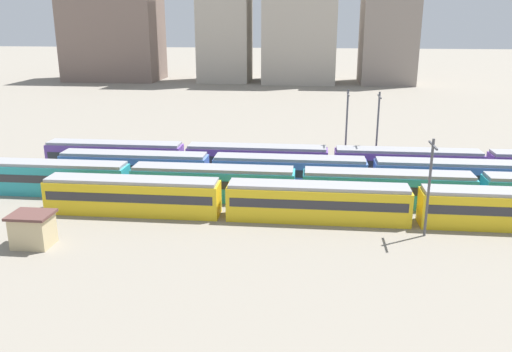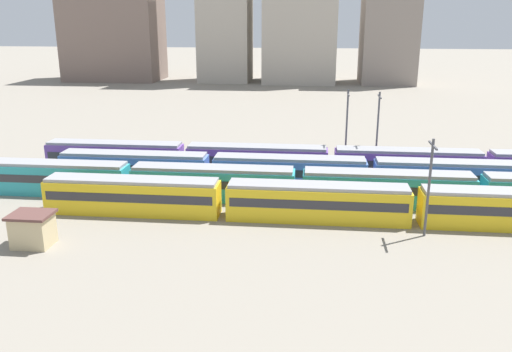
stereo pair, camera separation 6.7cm
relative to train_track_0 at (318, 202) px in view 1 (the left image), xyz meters
The scene contains 12 objects.
ground_plane 20.51m from the train_track_0, 157.54° to the left, with size 600.00×600.00×0.00m, color gray.
train_track_0 is the anchor object (origin of this frame).
train_track_1 17.67m from the train_track_0, 17.12° to the left, with size 112.50×3.06×3.75m.
train_track_2 18.77m from the train_track_0, 33.65° to the left, with size 93.60×3.06×3.75m.
train_track_3 15.70m from the train_track_0, 83.52° to the left, with size 74.70×3.06×3.75m.
catenary_pole_0 10.84m from the train_track_0, 16.58° to the right, with size 0.24×3.20×9.22m.
catenary_pole_1 20.30m from the train_track_0, 67.46° to the left, with size 0.24×3.20×10.44m.
catenary_pole_3 19.25m from the train_track_0, 78.68° to the left, with size 0.24×3.20×10.69m.
signal_hut 26.54m from the train_track_0, 160.45° to the right, with size 3.60×3.00×3.04m.
distant_building_0 134.78m from the train_track_0, 118.63° to the left, with size 29.21×18.54×30.28m, color #7A665B.
distant_building_2 119.52m from the train_track_0, 92.53° to the left, with size 21.78×20.07×43.65m, color #B2A899.
distant_building_3 121.00m from the train_track_0, 79.77° to the left, with size 15.82×18.49×40.01m, color gray.
Camera 1 is at (18.02, -49.76, 19.48)m, focal length 37.09 mm.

